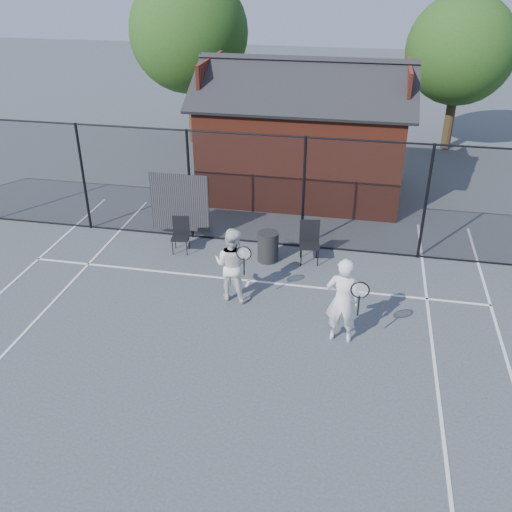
% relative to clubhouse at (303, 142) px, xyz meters
% --- Properties ---
extents(ground, '(80.00, 80.00, 0.00)m').
position_rel_clubhouse_xyz_m(ground, '(-0.50, -9.00, -1.61)').
color(ground, '#3E4447').
rests_on(ground, ground).
extents(court_lines, '(11.02, 18.00, 0.01)m').
position_rel_clubhouse_xyz_m(court_lines, '(-0.50, -10.32, -1.60)').
color(court_lines, white).
rests_on(court_lines, ground).
extents(fence, '(22.04, 3.00, 3.00)m').
position_rel_clubhouse_xyz_m(fence, '(-0.80, -4.00, -0.16)').
color(fence, black).
rests_on(fence, ground).
extents(clubhouse, '(6.50, 4.36, 4.19)m').
position_rel_clubhouse_xyz_m(clubhouse, '(0.00, 0.00, 0.00)').
color(clubhouse, maroon).
rests_on(clubhouse, ground).
extents(tree_left, '(4.48, 4.48, 6.44)m').
position_rel_clubhouse_xyz_m(tree_left, '(-5.00, 4.50, 2.58)').
color(tree_left, '#352515').
rests_on(tree_left, ground).
extents(tree_right, '(3.97, 3.97, 5.70)m').
position_rel_clubhouse_xyz_m(tree_right, '(5.00, 5.50, 2.10)').
color(tree_right, '#352515').
rests_on(tree_right, ground).
extents(player_front, '(0.83, 0.61, 1.84)m').
position_rel_clubhouse_xyz_m(player_front, '(1.78, -7.88, -0.68)').
color(player_front, white).
rests_on(player_front, ground).
extents(player_back, '(0.98, 0.80, 1.72)m').
position_rel_clubhouse_xyz_m(player_back, '(-0.70, -6.78, -0.75)').
color(player_back, white).
rests_on(player_back, ground).
extents(chair_left, '(0.50, 0.51, 0.91)m').
position_rel_clubhouse_xyz_m(chair_left, '(-2.53, -4.90, -1.15)').
color(chair_left, black).
rests_on(chair_left, ground).
extents(chair_right, '(0.57, 0.59, 1.04)m').
position_rel_clubhouse_xyz_m(chair_right, '(0.79, -4.78, -1.09)').
color(chair_right, black).
rests_on(chair_right, ground).
extents(waste_bin, '(0.54, 0.54, 0.77)m').
position_rel_clubhouse_xyz_m(waste_bin, '(-0.24, -4.90, -1.22)').
color(waste_bin, '#252525').
rests_on(waste_bin, ground).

